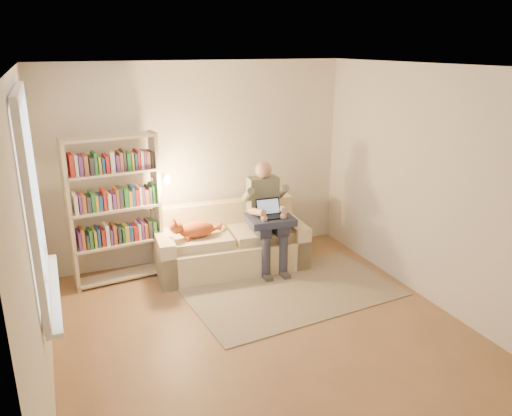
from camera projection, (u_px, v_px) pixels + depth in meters
name	position (u px, v px, depth m)	size (l,w,h in m)	color
floor	(269.00, 337.00, 4.98)	(4.50, 4.50, 0.00)	brown
ceiling	(271.00, 67.00, 4.17)	(4.00, 4.50, 0.02)	white
wall_left	(33.00, 247.00, 3.84)	(0.02, 4.50, 2.60)	silver
wall_right	(441.00, 191.00, 5.31)	(0.02, 4.50, 2.60)	silver
wall_back	(200.00, 163.00, 6.54)	(4.00, 0.02, 2.60)	silver
wall_front	(447.00, 343.00, 2.60)	(4.00, 0.02, 2.60)	silver
window	(39.00, 228.00, 4.01)	(0.12, 1.52, 1.69)	white
sofa	(230.00, 245.00, 6.49)	(1.96, 1.00, 0.81)	beige
person	(266.00, 210.00, 6.34)	(0.43, 0.64, 1.38)	gray
cat	(196.00, 229.00, 6.14)	(0.68, 0.27, 0.24)	orange
blanket	(268.00, 220.00, 6.24)	(0.56, 0.46, 0.09)	#272D45
laptop	(268.00, 212.00, 6.22)	(0.33, 0.29, 0.26)	black
bookshelf	(115.00, 203.00, 5.90)	(1.22, 0.38, 1.81)	beige
rug	(293.00, 292.00, 5.89)	(2.40, 1.42, 0.01)	gray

